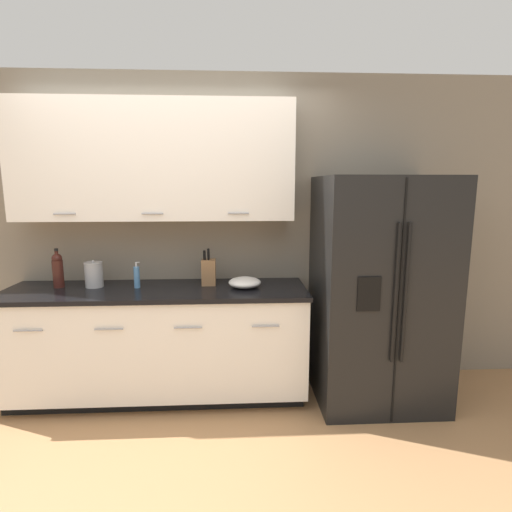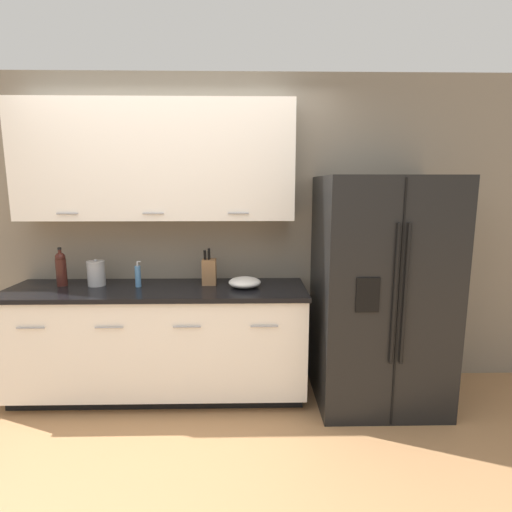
{
  "view_description": "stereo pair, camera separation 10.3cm",
  "coord_description": "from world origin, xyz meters",
  "px_view_note": "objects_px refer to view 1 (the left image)",
  "views": [
    {
      "loc": [
        0.44,
        -2.02,
        1.7
      ],
      "look_at": [
        0.6,
        1.04,
        1.16
      ],
      "focal_mm": 28.0,
      "sensor_mm": 36.0,
      "label": 1
    },
    {
      "loc": [
        0.54,
        -2.03,
        1.7
      ],
      "look_at": [
        0.6,
        1.04,
        1.16
      ],
      "focal_mm": 28.0,
      "sensor_mm": 36.0,
      "label": 2
    }
  ],
  "objects_px": {
    "mixing_bowl": "(245,282)",
    "refrigerator": "(378,291)",
    "knife_block": "(209,272)",
    "wine_bottle": "(58,270)",
    "steel_canister": "(94,274)",
    "soap_dispenser": "(137,277)"
  },
  "relations": [
    {
      "from": "mixing_bowl",
      "to": "refrigerator",
      "type": "bearing_deg",
      "value": -4.39
    },
    {
      "from": "knife_block",
      "to": "wine_bottle",
      "type": "relative_size",
      "value": 0.96
    },
    {
      "from": "steel_canister",
      "to": "mixing_bowl",
      "type": "xyz_separation_m",
      "value": [
        1.19,
        -0.08,
        -0.06
      ]
    },
    {
      "from": "knife_block",
      "to": "refrigerator",
      "type": "bearing_deg",
      "value": -7.77
    },
    {
      "from": "knife_block",
      "to": "mixing_bowl",
      "type": "distance_m",
      "value": 0.31
    },
    {
      "from": "knife_block",
      "to": "soap_dispenser",
      "type": "distance_m",
      "value": 0.56
    },
    {
      "from": "steel_canister",
      "to": "soap_dispenser",
      "type": "bearing_deg",
      "value": -7.81
    },
    {
      "from": "refrigerator",
      "to": "steel_canister",
      "type": "height_order",
      "value": "refrigerator"
    },
    {
      "from": "refrigerator",
      "to": "knife_block",
      "type": "xyz_separation_m",
      "value": [
        -1.33,
        0.18,
        0.13
      ]
    },
    {
      "from": "refrigerator",
      "to": "wine_bottle",
      "type": "distance_m",
      "value": 2.52
    },
    {
      "from": "knife_block",
      "to": "wine_bottle",
      "type": "height_order",
      "value": "wine_bottle"
    },
    {
      "from": "wine_bottle",
      "to": "knife_block",
      "type": "bearing_deg",
      "value": 0.82
    },
    {
      "from": "knife_block",
      "to": "wine_bottle",
      "type": "xyz_separation_m",
      "value": [
        -1.18,
        -0.02,
        0.03
      ]
    },
    {
      "from": "soap_dispenser",
      "to": "steel_canister",
      "type": "distance_m",
      "value": 0.35
    },
    {
      "from": "knife_block",
      "to": "mixing_bowl",
      "type": "bearing_deg",
      "value": -19.46
    },
    {
      "from": "wine_bottle",
      "to": "steel_canister",
      "type": "distance_m",
      "value": 0.28
    },
    {
      "from": "soap_dispenser",
      "to": "steel_canister",
      "type": "height_order",
      "value": "steel_canister"
    },
    {
      "from": "wine_bottle",
      "to": "soap_dispenser",
      "type": "xyz_separation_m",
      "value": [
        0.62,
        -0.05,
        -0.06
      ]
    },
    {
      "from": "mixing_bowl",
      "to": "steel_canister",
      "type": "bearing_deg",
      "value": 175.93
    },
    {
      "from": "wine_bottle",
      "to": "mixing_bowl",
      "type": "xyz_separation_m",
      "value": [
        1.47,
        -0.09,
        -0.1
      ]
    },
    {
      "from": "knife_block",
      "to": "steel_canister",
      "type": "relative_size",
      "value": 1.38
    },
    {
      "from": "knife_block",
      "to": "mixing_bowl",
      "type": "xyz_separation_m",
      "value": [
        0.29,
        -0.1,
        -0.07
      ]
    }
  ]
}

